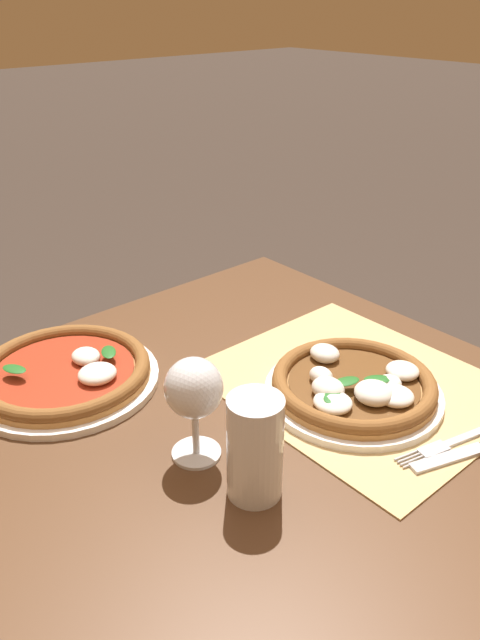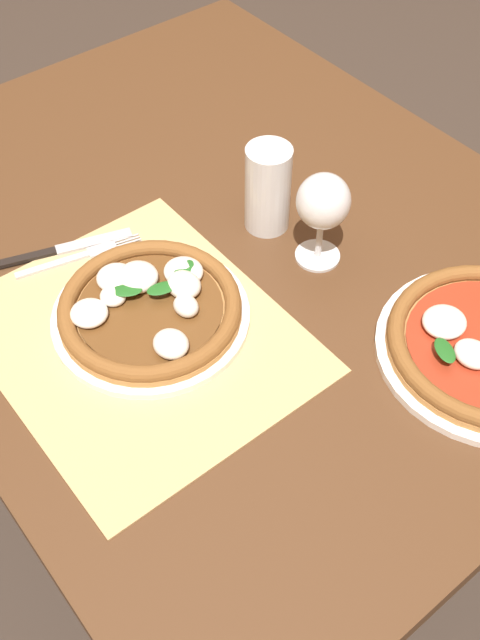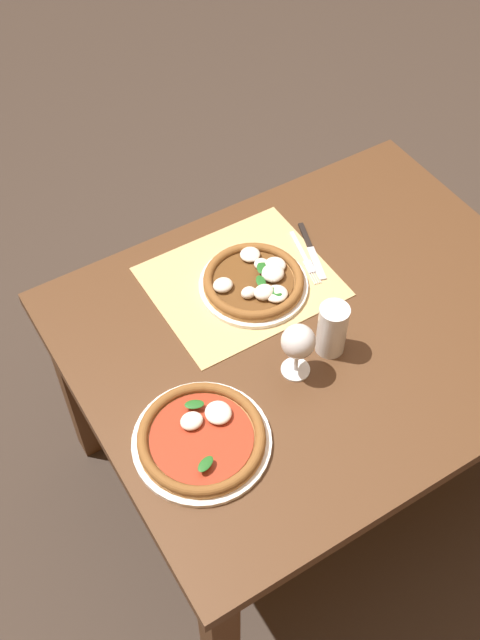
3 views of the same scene
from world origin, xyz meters
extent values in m
cube|color=#4C301C|center=(0.00, 0.00, 0.72)|extent=(1.22, 0.97, 0.04)
cube|color=#4C301C|center=(0.55, -0.43, 0.35)|extent=(0.07, 0.07, 0.70)
cube|color=tan|center=(0.10, -0.22, 0.74)|extent=(0.46, 0.39, 0.00)
cylinder|color=white|center=(0.08, -0.19, 0.75)|extent=(0.28, 0.28, 0.01)
cylinder|color=#B77F42|center=(0.08, -0.19, 0.76)|extent=(0.26, 0.26, 0.01)
torus|color=brown|center=(0.08, -0.19, 0.77)|extent=(0.26, 0.26, 0.02)
cylinder|color=brown|center=(0.08, -0.19, 0.77)|extent=(0.21, 0.21, 0.00)
ellipsoid|color=silver|center=(0.04, -0.26, 0.78)|extent=(0.05, 0.05, 0.02)
ellipsoid|color=silver|center=(0.04, -0.22, 0.78)|extent=(0.04, 0.04, 0.02)
ellipsoid|color=silver|center=(0.12, -0.15, 0.78)|extent=(0.04, 0.03, 0.03)
ellipsoid|color=silver|center=(0.01, -0.20, 0.78)|extent=(0.06, 0.06, 0.02)
ellipsoid|color=silver|center=(0.16, -0.21, 0.78)|extent=(0.05, 0.05, 0.03)
ellipsoid|color=silver|center=(0.03, -0.17, 0.78)|extent=(0.06, 0.06, 0.03)
ellipsoid|color=silver|center=(0.08, -0.13, 0.78)|extent=(0.05, 0.05, 0.03)
ellipsoid|color=silver|center=(0.06, -0.11, 0.78)|extent=(0.06, 0.06, 0.02)
ellipsoid|color=#1E5B1E|center=(0.07, -0.16, 0.79)|extent=(0.04, 0.05, 0.00)
ellipsoid|color=#1E5B1E|center=(0.06, -0.12, 0.79)|extent=(0.04, 0.05, 0.00)
ellipsoid|color=#1E5B1E|center=(0.05, -0.20, 0.79)|extent=(0.04, 0.05, 0.00)
cylinder|color=white|center=(0.42, 0.14, 0.75)|extent=(0.31, 0.31, 0.01)
cylinder|color=#B77F42|center=(0.42, 0.14, 0.76)|extent=(0.28, 0.28, 0.01)
torus|color=brown|center=(0.42, 0.14, 0.77)|extent=(0.28, 0.28, 0.02)
cylinder|color=maroon|center=(0.42, 0.14, 0.76)|extent=(0.23, 0.23, 0.00)
ellipsoid|color=silver|center=(0.42, 0.10, 0.77)|extent=(0.05, 0.05, 0.02)
ellipsoid|color=silver|center=(0.36, 0.11, 0.77)|extent=(0.06, 0.06, 0.03)
ellipsoid|color=#1E5B1E|center=(0.45, 0.21, 0.78)|extent=(0.05, 0.04, 0.00)
ellipsoid|color=#1E5B1E|center=(0.40, 0.07, 0.78)|extent=(0.05, 0.04, 0.00)
cylinder|color=silver|center=(0.13, 0.09, 0.74)|extent=(0.07, 0.07, 0.00)
cylinder|color=silver|center=(0.13, 0.09, 0.78)|extent=(0.01, 0.01, 0.06)
ellipsoid|color=silver|center=(0.13, 0.09, 0.85)|extent=(0.08, 0.08, 0.08)
ellipsoid|color=#C17019|center=(0.13, 0.09, 0.84)|extent=(0.07, 0.07, 0.05)
cylinder|color=silver|center=(0.03, 0.07, 0.81)|extent=(0.07, 0.07, 0.15)
cylinder|color=black|center=(0.03, 0.07, 0.80)|extent=(0.07, 0.07, 0.12)
cylinder|color=silver|center=(0.03, 0.07, 0.86)|extent=(0.07, 0.07, 0.02)
cube|color=#B7B7BC|center=(-0.10, -0.25, 0.75)|extent=(0.04, 0.11, 0.00)
cube|color=#B7B7BC|center=(-0.08, -0.17, 0.75)|extent=(0.03, 0.05, 0.00)
cylinder|color=#B7B7BC|center=(-0.06, -0.13, 0.75)|extent=(0.01, 0.04, 0.00)
cylinder|color=#B7B7BC|center=(-0.07, -0.13, 0.75)|extent=(0.01, 0.04, 0.00)
cylinder|color=#B7B7BC|center=(-0.08, -0.13, 0.75)|extent=(0.01, 0.04, 0.00)
cylinder|color=#B7B7BC|center=(-0.08, -0.12, 0.75)|extent=(0.01, 0.04, 0.00)
cube|color=#B7B7BC|center=(-0.11, -0.17, 0.75)|extent=(0.06, 0.12, 0.00)
camera|label=1|loc=(-0.43, 0.49, 1.32)|focal=35.00mm
camera|label=2|loc=(0.70, -0.52, 1.56)|focal=42.00mm
camera|label=3|loc=(0.78, 0.89, 2.20)|focal=42.00mm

